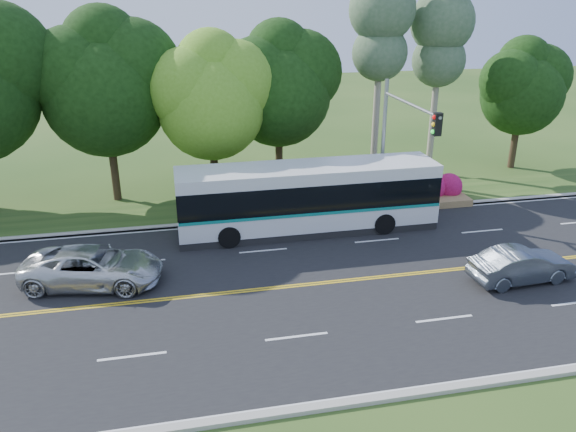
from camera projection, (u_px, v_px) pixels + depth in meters
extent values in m
plane|color=#294918|center=(290.00, 287.00, 22.60)|extent=(120.00, 120.00, 0.00)
cube|color=black|center=(290.00, 286.00, 22.60)|extent=(60.00, 14.00, 0.02)
cube|color=#A8A498|center=(261.00, 219.00, 29.06)|extent=(60.00, 0.30, 0.15)
cube|color=#A8A498|center=(341.00, 404.00, 16.09)|extent=(60.00, 0.30, 0.15)
cube|color=#294918|center=(256.00, 207.00, 30.75)|extent=(60.00, 4.00, 0.10)
cube|color=gold|center=(290.00, 287.00, 22.52)|extent=(57.00, 0.10, 0.00)
cube|color=gold|center=(289.00, 285.00, 22.67)|extent=(57.00, 0.10, 0.00)
cube|color=silver|center=(132.00, 356.00, 18.28)|extent=(2.20, 0.12, 0.00)
cube|color=silver|center=(297.00, 336.00, 19.32)|extent=(2.20, 0.12, 0.00)
cube|color=silver|center=(444.00, 319.00, 20.37)|extent=(2.20, 0.12, 0.00)
cube|color=silver|center=(5.00, 274.00, 23.58)|extent=(2.20, 0.12, 0.00)
cube|color=silver|center=(140.00, 262.00, 24.63)|extent=(2.20, 0.12, 0.00)
cube|color=silver|center=(263.00, 251.00, 25.67)|extent=(2.20, 0.12, 0.00)
cube|color=silver|center=(377.00, 240.00, 26.72)|extent=(2.20, 0.12, 0.00)
cube|color=silver|center=(482.00, 231.00, 27.77)|extent=(2.20, 0.12, 0.00)
cube|color=silver|center=(262.00, 222.00, 28.81)|extent=(57.00, 0.12, 0.00)
cube|color=silver|center=(338.00, 399.00, 16.38)|extent=(57.00, 0.12, 0.00)
cylinder|color=black|center=(114.00, 169.00, 31.39)|extent=(0.44, 0.44, 3.60)
sphere|color=black|center=(105.00, 95.00, 29.85)|extent=(6.60, 6.60, 6.60)
sphere|color=black|center=(132.00, 68.00, 29.91)|extent=(5.28, 5.28, 5.28)
sphere|color=black|center=(76.00, 74.00, 28.99)|extent=(4.95, 4.95, 4.95)
sphere|color=black|center=(102.00, 46.00, 29.31)|extent=(4.29, 4.29, 4.29)
cylinder|color=black|center=(215.00, 171.00, 31.60)|extent=(0.44, 0.44, 3.24)
sphere|color=#5A931E|center=(211.00, 106.00, 30.23)|extent=(5.80, 5.80, 5.80)
sphere|color=#5A931E|center=(234.00, 83.00, 30.31)|extent=(4.64, 4.64, 4.64)
sphere|color=#5A931E|center=(188.00, 89.00, 29.45)|extent=(4.35, 4.35, 4.35)
sphere|color=#5A931E|center=(210.00, 64.00, 29.80)|extent=(3.77, 3.77, 3.77)
cylinder|color=black|center=(279.00, 158.00, 33.68)|extent=(0.44, 0.44, 3.42)
sphere|color=black|center=(279.00, 94.00, 32.26)|extent=(6.00, 6.00, 6.00)
sphere|color=black|center=(301.00, 72.00, 32.34)|extent=(4.80, 4.80, 4.80)
sphere|color=black|center=(258.00, 77.00, 31.45)|extent=(4.50, 4.50, 4.50)
sphere|color=black|center=(279.00, 53.00, 31.80)|extent=(3.90, 3.90, 3.90)
cylinder|color=gray|center=(377.00, 101.00, 33.63)|extent=(0.40, 0.40, 9.80)
sphere|color=#3A5837|center=(380.00, 53.00, 32.58)|extent=(3.23, 3.23, 3.23)
sphere|color=#3A5837|center=(382.00, 9.00, 31.69)|extent=(3.80, 3.80, 3.80)
cylinder|color=gray|center=(434.00, 103.00, 34.98)|extent=(0.40, 0.40, 9.10)
sphere|color=#3A5837|center=(439.00, 60.00, 34.00)|extent=(3.23, 3.23, 3.23)
sphere|color=#3A5837|center=(442.00, 22.00, 33.17)|extent=(3.80, 3.80, 3.80)
cylinder|color=black|center=(514.00, 145.00, 37.25)|extent=(0.44, 0.44, 3.06)
sphere|color=black|center=(522.00, 94.00, 35.99)|extent=(5.20, 5.20, 5.20)
sphere|color=black|center=(538.00, 77.00, 36.10)|extent=(4.16, 4.16, 4.16)
sphere|color=black|center=(511.00, 81.00, 35.27)|extent=(3.90, 3.90, 3.90)
sphere|color=black|center=(524.00, 62.00, 35.64)|extent=(3.38, 3.38, 3.38)
sphere|color=maroon|center=(312.00, 196.00, 30.33)|extent=(1.50, 1.50, 1.50)
sphere|color=maroon|center=(330.00, 195.00, 30.52)|extent=(1.50, 1.50, 1.50)
sphere|color=maroon|center=(348.00, 194.00, 30.71)|extent=(1.50, 1.50, 1.50)
sphere|color=maroon|center=(365.00, 192.00, 30.90)|extent=(1.50, 1.50, 1.50)
sphere|color=maroon|center=(382.00, 191.00, 31.09)|extent=(1.50, 1.50, 1.50)
sphere|color=maroon|center=(399.00, 190.00, 31.28)|extent=(1.50, 1.50, 1.50)
sphere|color=maroon|center=(416.00, 189.00, 31.47)|extent=(1.50, 1.50, 1.50)
sphere|color=maroon|center=(433.00, 187.00, 31.66)|extent=(1.50, 1.50, 1.50)
sphere|color=maroon|center=(449.00, 186.00, 31.85)|extent=(1.50, 1.50, 1.50)
cube|color=olive|center=(438.00, 201.00, 31.14)|extent=(3.50, 1.40, 0.40)
cylinder|color=gray|center=(383.00, 147.00, 29.15)|extent=(0.20, 0.20, 7.00)
cylinder|color=gray|center=(410.00, 104.00, 25.38)|extent=(0.14, 6.00, 0.14)
cube|color=black|center=(437.00, 124.00, 22.95)|extent=(0.32, 0.28, 0.95)
sphere|color=red|center=(434.00, 117.00, 22.81)|extent=(0.18, 0.18, 0.18)
sphere|color=yellow|center=(434.00, 124.00, 22.92)|extent=(0.18, 0.18, 0.18)
sphere|color=#19D833|center=(433.00, 132.00, 23.03)|extent=(0.18, 0.18, 0.18)
cube|color=silver|center=(308.00, 213.00, 27.61)|extent=(12.63, 2.72, 1.04)
cube|color=black|center=(308.00, 190.00, 27.17)|extent=(12.56, 2.76, 1.30)
cube|color=silver|center=(308.00, 172.00, 26.81)|extent=(12.63, 2.72, 0.59)
cube|color=#0D7B72|center=(308.00, 204.00, 27.44)|extent=(12.56, 2.77, 0.15)
cube|color=black|center=(176.00, 198.00, 25.92)|extent=(0.07, 2.47, 1.79)
cube|color=#19E54C|center=(175.00, 177.00, 25.54)|extent=(0.05, 1.61, 0.23)
cube|color=black|center=(308.00, 226.00, 27.87)|extent=(12.63, 2.61, 0.37)
cylinder|color=black|center=(229.00, 237.00, 25.83)|extent=(1.05, 0.30, 1.05)
cylinder|color=black|center=(223.00, 217.00, 28.10)|extent=(1.05, 0.30, 1.05)
cylinder|color=black|center=(384.00, 224.00, 27.28)|extent=(1.05, 0.30, 1.05)
cylinder|color=black|center=(367.00, 206.00, 29.56)|extent=(1.05, 0.30, 1.05)
imported|color=slate|center=(522.00, 265.00, 22.78)|extent=(4.36, 1.76, 1.41)
imported|color=silver|center=(93.00, 267.00, 22.51)|extent=(5.92, 3.59, 1.53)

